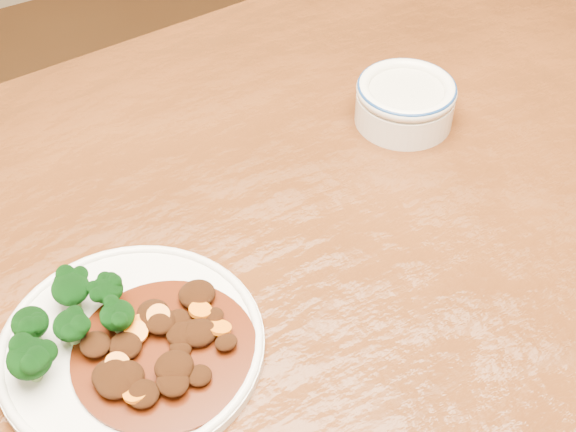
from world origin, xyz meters
TOP-DOWN VIEW (x-y plane):
  - dining_table at (0.00, 0.00)m, footprint 1.56×1.00m
  - dinner_plate at (-0.18, -0.02)m, footprint 0.23×0.23m
  - broccoli_florets at (-0.23, 0.02)m, footprint 0.12×0.09m
  - mince_stew at (-0.16, -0.04)m, footprint 0.16×0.16m
  - dip_bowl at (0.22, 0.13)m, footprint 0.11×0.11m

SIDE VIEW (x-z plane):
  - dining_table at x=0.00m, z-range 0.30..1.05m
  - dinner_plate at x=-0.18m, z-range 0.75..0.76m
  - mince_stew at x=-0.16m, z-range 0.76..0.78m
  - dip_bowl at x=0.22m, z-range 0.75..0.80m
  - broccoli_florets at x=-0.23m, z-range 0.76..0.80m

